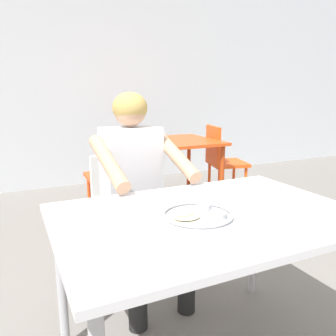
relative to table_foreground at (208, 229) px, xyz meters
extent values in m
cube|color=silver|center=(-0.01, 3.44, 1.04)|extent=(12.00, 0.12, 3.40)
cube|color=silver|center=(0.00, 0.00, 0.05)|extent=(1.25, 0.85, 0.03)
cylinder|color=#B2B2B7|center=(-0.57, 0.37, -0.31)|extent=(0.04, 0.04, 0.70)
cylinder|color=#B2B2B7|center=(0.57, 0.37, -0.31)|extent=(0.04, 0.04, 0.70)
cylinder|color=#B7BABF|center=(-0.06, -0.02, 0.07)|extent=(0.29, 0.29, 0.01)
torus|color=#B7BABF|center=(-0.06, -0.02, 0.08)|extent=(0.29, 0.29, 0.01)
cylinder|color=#B2B5BA|center=(0.00, -0.08, 0.09)|extent=(0.06, 0.06, 0.02)
cylinder|color=#B77F23|center=(0.00, -0.08, 0.09)|extent=(0.05, 0.05, 0.01)
cylinder|color=#B2B5BA|center=(0.00, 0.04, 0.09)|extent=(0.06, 0.06, 0.02)
cylinder|color=maroon|center=(0.00, 0.04, 0.09)|extent=(0.05, 0.05, 0.01)
ellipsoid|color=#E5C689|center=(-0.11, -0.02, 0.08)|extent=(0.12, 0.10, 0.01)
ellipsoid|color=#DFC286|center=(-0.11, -0.01, 0.09)|extent=(0.09, 0.08, 0.01)
cube|color=silver|center=(-0.07, 0.81, -0.22)|extent=(0.41, 0.44, 0.04)
cube|color=silver|center=(-0.08, 1.00, -0.02)|extent=(0.37, 0.06, 0.36)
cylinder|color=silver|center=(0.09, 0.65, -0.45)|extent=(0.03, 0.03, 0.42)
cylinder|color=silver|center=(-0.22, 0.63, -0.45)|extent=(0.03, 0.03, 0.42)
cylinder|color=silver|center=(0.07, 0.99, -0.45)|extent=(0.03, 0.03, 0.42)
cylinder|color=silver|center=(-0.24, 0.97, -0.45)|extent=(0.03, 0.03, 0.42)
cylinder|color=black|center=(0.10, 0.37, -0.43)|extent=(0.10, 0.10, 0.46)
cylinder|color=black|center=(0.09, 0.57, -0.16)|extent=(0.15, 0.41, 0.12)
cylinder|color=black|center=(-0.20, 0.35, -0.43)|extent=(0.10, 0.10, 0.46)
cylinder|color=black|center=(-0.21, 0.55, -0.16)|extent=(0.15, 0.41, 0.12)
cube|color=silver|center=(-0.07, 0.76, 0.10)|extent=(0.35, 0.22, 0.52)
cylinder|color=tan|center=(0.14, 0.59, 0.20)|extent=(0.11, 0.46, 0.25)
cylinder|color=tan|center=(-0.27, 0.57, 0.20)|extent=(0.11, 0.46, 0.25)
sphere|color=tan|center=(-0.07, 0.76, 0.46)|extent=(0.19, 0.19, 0.19)
ellipsoid|color=tan|center=(-0.07, 0.76, 0.47)|extent=(0.21, 0.20, 0.18)
cube|color=#E04C19|center=(0.78, 1.99, 0.06)|extent=(0.95, 0.82, 0.03)
cylinder|color=#B33D14|center=(0.36, 1.64, -0.31)|extent=(0.04, 0.04, 0.71)
cylinder|color=#B33D14|center=(1.19, 1.64, -0.31)|extent=(0.04, 0.04, 0.71)
cylinder|color=#B33D14|center=(0.36, 2.34, -0.31)|extent=(0.04, 0.04, 0.71)
cylinder|color=#B33D14|center=(1.19, 2.34, -0.31)|extent=(0.04, 0.04, 0.71)
cube|color=#EC4C1A|center=(0.10, 1.98, -0.24)|extent=(0.39, 0.44, 0.04)
cube|color=#EC4C1A|center=(0.28, 1.98, -0.02)|extent=(0.04, 0.41, 0.41)
cylinder|color=#EC4C1A|center=(-0.05, 1.81, -0.46)|extent=(0.03, 0.03, 0.41)
cylinder|color=#EC4C1A|center=(-0.05, 2.16, -0.46)|extent=(0.03, 0.03, 0.41)
cylinder|color=#EC4C1A|center=(0.25, 1.80, -0.46)|extent=(0.03, 0.03, 0.41)
cylinder|color=#EC4C1A|center=(0.26, 2.15, -0.46)|extent=(0.03, 0.03, 0.41)
cube|color=#EF5119|center=(1.47, 1.94, -0.22)|extent=(0.47, 0.48, 0.04)
cube|color=#EF5119|center=(1.30, 1.98, 0.00)|extent=(0.12, 0.38, 0.40)
cylinder|color=#EF5119|center=(1.66, 2.07, -0.45)|extent=(0.03, 0.03, 0.43)
cylinder|color=#EF5119|center=(1.58, 1.75, -0.45)|extent=(0.03, 0.03, 0.43)
cylinder|color=#EF5119|center=(1.36, 2.13, -0.45)|extent=(0.03, 0.03, 0.43)
cylinder|color=#EF5119|center=(1.28, 1.82, -0.45)|extent=(0.03, 0.03, 0.43)
camera|label=1|loc=(-0.73, -1.14, 0.56)|focal=36.26mm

